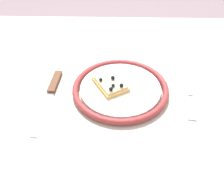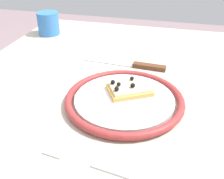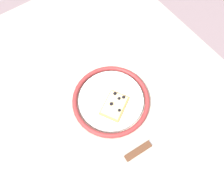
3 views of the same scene
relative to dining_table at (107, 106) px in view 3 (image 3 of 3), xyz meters
name	(u,v)px [view 3 (image 3 of 3)]	position (x,y,z in m)	size (l,w,h in m)	color
ground_plane	(109,142)	(0.00, 0.00, -0.63)	(6.00, 6.00, 0.00)	gray
dining_table	(107,106)	(0.00, 0.00, 0.00)	(1.13, 0.89, 0.71)	#BCB29E
plate	(111,100)	(0.02, 0.01, 0.09)	(0.26, 0.26, 0.02)	white
pizza_slice_near	(115,105)	(0.05, 0.00, 0.10)	(0.11, 0.11, 0.03)	tan
knife	(147,146)	(0.21, 0.01, 0.08)	(0.04, 0.24, 0.01)	silver
fork	(83,62)	(-0.17, 0.01, 0.08)	(0.05, 0.20, 0.00)	silver
napkin	(83,10)	(-0.38, 0.15, 0.08)	(0.13, 0.12, 0.00)	white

